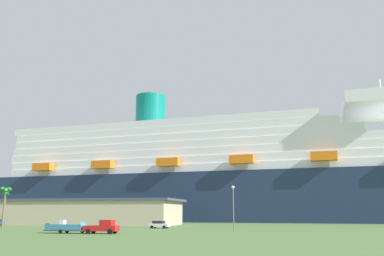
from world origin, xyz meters
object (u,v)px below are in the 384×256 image
object	(u,v)px
palm_tree	(5,194)
street_lamp	(233,202)
pickup_truck	(103,227)
cruise_ship	(215,180)
parked_car_white_van	(159,224)
small_boat_on_trailer	(70,227)

from	to	relation	value
palm_tree	street_lamp	bearing A→B (deg)	-4.70
pickup_truck	palm_tree	distance (m)	36.63
cruise_ship	parked_car_white_van	xyz separation A→B (m)	(0.00, -67.54, -14.70)
pickup_truck	street_lamp	world-z (taller)	street_lamp
palm_tree	parked_car_white_van	xyz separation A→B (m)	(34.08, 6.10, -6.55)
parked_car_white_van	palm_tree	bearing A→B (deg)	-169.85
cruise_ship	parked_car_white_van	bearing A→B (deg)	-90.00
cruise_ship	palm_tree	world-z (taller)	cruise_ship
parked_car_white_van	small_boat_on_trailer	bearing A→B (deg)	-109.03
small_boat_on_trailer	parked_car_white_van	xyz separation A→B (m)	(7.96, 23.06, -0.13)
street_lamp	parked_car_white_van	world-z (taller)	street_lamp
small_boat_on_trailer	palm_tree	bearing A→B (deg)	147.00
small_boat_on_trailer	palm_tree	xyz separation A→B (m)	(-26.12, 16.96, 6.43)
pickup_truck	parked_car_white_van	world-z (taller)	pickup_truck
pickup_truck	small_boat_on_trailer	bearing A→B (deg)	-178.81
small_boat_on_trailer	street_lamp	xyz separation A→B (m)	(25.41, 12.72, 4.36)
pickup_truck	street_lamp	size ratio (longest dim) A/B	0.69
palm_tree	street_lamp	distance (m)	51.75
street_lamp	parked_car_white_van	distance (m)	20.78
cruise_ship	small_boat_on_trailer	distance (m)	92.11
cruise_ship	palm_tree	xyz separation A→B (m)	(-34.08, -73.64, -8.15)
cruise_ship	pickup_truck	distance (m)	91.66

